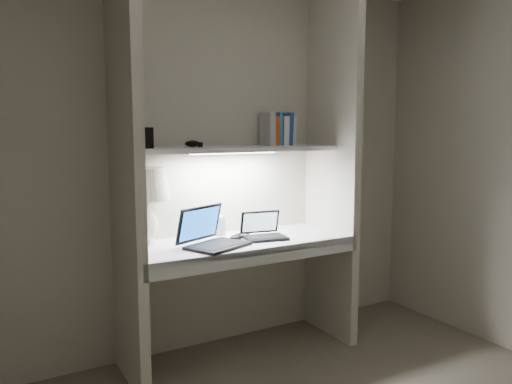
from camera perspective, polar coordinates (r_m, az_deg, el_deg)
back_wall at (r=3.40m, az=-3.94°, el=3.33°), size 3.20×0.01×2.50m
alcove_panel_left at (r=2.89m, az=-14.66°, el=2.43°), size 0.06×0.55×2.50m
alcove_panel_right at (r=3.56m, az=8.70°, el=3.44°), size 0.06×0.55×2.50m
desk at (r=3.23m, az=-1.72°, el=-5.83°), size 1.40×0.55×0.04m
desk_apron at (r=3.02m, az=0.62°, el=-7.35°), size 1.46×0.03×0.10m
shelf at (r=3.24m, az=-2.56°, el=4.92°), size 1.40×0.36×0.03m
strip_light at (r=3.24m, az=-2.55°, el=4.53°), size 0.60×0.04×0.02m
table_lamp at (r=3.12m, az=-12.67°, el=-0.10°), size 0.33×0.33×0.48m
laptop_main at (r=3.06m, az=-5.18°, el=-5.16°), size 0.45×0.43×0.24m
laptop_netbook at (r=3.27m, az=0.86°, el=-4.58°), size 0.30×0.27×0.17m
speaker at (r=3.37m, az=-4.44°, el=-3.85°), size 0.09×0.07×0.13m
mouse at (r=3.22m, az=-2.22°, el=-5.20°), size 0.12×0.10×0.04m
cable_coil at (r=3.34m, az=-1.57°, el=-4.93°), size 0.11×0.11×0.01m
sticky_note at (r=3.04m, az=-13.00°, el=-6.45°), size 0.08×0.08×0.00m
book_row at (r=3.50m, az=2.50°, el=7.09°), size 0.22×0.15×0.23m
shelf_box at (r=3.02m, az=-12.42°, el=6.05°), size 0.07×0.05×0.12m
shelf_gadget at (r=3.17m, az=-7.27°, el=5.49°), size 0.10×0.08×0.04m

